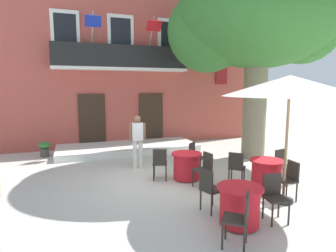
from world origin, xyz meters
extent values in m
plane|color=beige|center=(0.00, 0.00, 0.00)|extent=(120.00, 120.00, 0.00)
cube|color=#B24C42|center=(-0.12, 7.00, 3.75)|extent=(13.00, 4.00, 7.50)
cube|color=#332319|center=(-1.42, 4.97, 1.15)|extent=(1.10, 0.08, 2.30)
cube|color=#332319|center=(1.18, 4.97, 1.15)|extent=(1.10, 0.08, 2.30)
cube|color=silver|center=(-2.32, 4.96, 4.65)|extent=(1.10, 0.08, 1.90)
cube|color=black|center=(-2.32, 4.93, 4.65)|extent=(0.84, 0.04, 1.60)
cube|color=silver|center=(-0.12, 4.96, 4.65)|extent=(1.10, 0.08, 1.90)
cube|color=black|center=(-0.12, 4.93, 4.65)|extent=(0.84, 0.04, 1.60)
cube|color=silver|center=(2.08, 4.96, 4.65)|extent=(1.10, 0.08, 1.90)
cube|color=black|center=(2.08, 4.93, 4.65)|extent=(0.84, 0.04, 1.60)
cube|color=silver|center=(-0.12, 4.67, 3.34)|extent=(5.60, 0.65, 0.12)
cube|color=black|center=(-0.12, 4.38, 3.85)|extent=(5.60, 0.06, 0.90)
cylinder|color=#B2B2B7|center=(-1.32, 4.50, 4.75)|extent=(0.04, 0.95, 1.33)
cube|color=#192D9E|center=(-1.32, 4.05, 5.05)|extent=(0.60, 0.29, 0.38)
cylinder|color=#B2B2B7|center=(1.08, 4.50, 4.75)|extent=(0.04, 0.95, 1.33)
cube|color=red|center=(1.08, 4.05, 5.05)|extent=(0.60, 0.29, 0.38)
cylinder|color=slate|center=(-2.42, 4.70, 3.53)|extent=(0.28, 0.28, 0.26)
ellipsoid|color=#2D7533|center=(-2.42, 4.70, 3.87)|extent=(0.36, 0.36, 0.41)
cylinder|color=slate|center=(-0.88, 4.70, 3.54)|extent=(0.30, 0.30, 0.28)
ellipsoid|color=#2D7533|center=(-0.88, 4.70, 3.86)|extent=(0.39, 0.39, 0.35)
cylinder|color=slate|center=(0.65, 4.70, 3.56)|extent=(0.36, 0.36, 0.32)
ellipsoid|color=#38843D|center=(0.65, 4.70, 3.89)|extent=(0.47, 0.47, 0.35)
cylinder|color=#47423D|center=(2.18, 4.70, 3.56)|extent=(0.25, 0.25, 0.32)
ellipsoid|color=#4C8E38|center=(2.18, 4.70, 3.93)|extent=(0.32, 0.32, 0.43)
cube|color=maroon|center=(4.76, 4.94, 4.12)|extent=(0.60, 0.06, 2.80)
cube|color=silver|center=(-0.12, 3.92, 0.12)|extent=(5.57, 2.16, 0.25)
cylinder|color=#7F755B|center=(4.09, 1.37, 1.70)|extent=(0.84, 0.84, 3.40)
ellipsoid|color=#33702D|center=(4.09, 1.37, 5.00)|extent=(5.81, 5.23, 3.49)
sphere|color=#33702D|center=(2.50, 2.10, 4.56)|extent=(2.91, 2.91, 2.91)
sphere|color=#33702D|center=(5.55, 0.79, 4.71)|extent=(2.62, 2.62, 2.62)
cylinder|color=red|center=(0.73, -0.19, 0.37)|extent=(0.74, 0.74, 0.68)
cylinder|color=red|center=(0.73, -0.19, 0.74)|extent=(0.86, 0.86, 0.04)
cylinder|color=#2D2823|center=(0.73, -0.19, 0.01)|extent=(0.44, 0.44, 0.03)
cylinder|color=#2D2823|center=(-0.08, 0.28, 0.23)|extent=(0.04, 0.04, 0.45)
cylinder|color=#2D2823|center=(0.24, 0.17, 0.23)|extent=(0.04, 0.04, 0.45)
cylinder|color=#2D2823|center=(-0.20, -0.04, 0.23)|extent=(0.04, 0.04, 0.45)
cylinder|color=#2D2823|center=(0.12, -0.15, 0.23)|extent=(0.04, 0.04, 0.45)
cube|color=#2D2823|center=(0.02, 0.07, 0.47)|extent=(0.51, 0.51, 0.04)
cube|color=#2D2823|center=(-0.04, -0.10, 0.70)|extent=(0.37, 0.17, 0.42)
cylinder|color=#2D2823|center=(0.70, -1.12, 0.23)|extent=(0.04, 0.04, 0.45)
cylinder|color=#2D2823|center=(0.65, -0.79, 0.23)|extent=(0.04, 0.04, 0.45)
cylinder|color=#2D2823|center=(1.04, -1.07, 0.23)|extent=(0.04, 0.04, 0.45)
cylinder|color=#2D2823|center=(0.98, -0.73, 0.23)|extent=(0.04, 0.04, 0.45)
cube|color=#2D2823|center=(0.84, -0.93, 0.47)|extent=(0.46, 0.46, 0.04)
cube|color=#2D2823|center=(1.02, -0.90, 0.70)|extent=(0.10, 0.38, 0.42)
cylinder|color=#2D2823|center=(1.54, 0.29, 0.23)|extent=(0.04, 0.04, 0.45)
cylinder|color=#2D2823|center=(1.28, 0.06, 0.23)|extent=(0.04, 0.04, 0.45)
cylinder|color=#2D2823|center=(1.31, 0.54, 0.23)|extent=(0.04, 0.04, 0.45)
cylinder|color=#2D2823|center=(1.06, 0.32, 0.23)|extent=(0.04, 0.04, 0.45)
cube|color=#2D2823|center=(1.30, 0.30, 0.47)|extent=(0.56, 0.56, 0.04)
cube|color=#2D2823|center=(1.18, 0.44, 0.70)|extent=(0.31, 0.28, 0.42)
cylinder|color=red|center=(2.36, -1.56, 0.37)|extent=(0.74, 0.74, 0.68)
cylinder|color=red|center=(2.36, -1.56, 0.74)|extent=(0.86, 0.86, 0.04)
cylinder|color=#2D2823|center=(2.36, -1.56, 0.01)|extent=(0.44, 0.44, 0.03)
cylinder|color=#2D2823|center=(1.81, -0.80, 0.23)|extent=(0.04, 0.04, 0.45)
cylinder|color=#2D2823|center=(2.06, -1.03, 0.23)|extent=(0.04, 0.04, 0.45)
cylinder|color=#2D2823|center=(1.58, -1.04, 0.23)|extent=(0.04, 0.04, 0.45)
cylinder|color=#2D2823|center=(1.82, -1.28, 0.23)|extent=(0.04, 0.04, 0.45)
cube|color=#2D2823|center=(1.82, -1.04, 0.47)|extent=(0.57, 0.57, 0.04)
cube|color=#2D2823|center=(1.69, -1.17, 0.70)|extent=(0.30, 0.29, 0.42)
cylinder|color=#2D2823|center=(2.11, -2.46, 0.23)|extent=(0.04, 0.04, 0.45)
cylinder|color=#2D2823|center=(2.14, -2.12, 0.23)|extent=(0.04, 0.04, 0.45)
cylinder|color=#2D2823|center=(2.45, -2.49, 0.23)|extent=(0.04, 0.04, 0.45)
cylinder|color=#2D2823|center=(2.48, -2.15, 0.23)|extent=(0.04, 0.04, 0.45)
cube|color=#2D2823|center=(2.30, -2.31, 0.47)|extent=(0.43, 0.43, 0.04)
cube|color=#2D2823|center=(2.48, -2.32, 0.70)|extent=(0.07, 0.38, 0.42)
cylinder|color=#2D2823|center=(3.29, -1.53, 0.23)|extent=(0.04, 0.04, 0.45)
cylinder|color=#2D2823|center=(2.96, -1.60, 0.23)|extent=(0.04, 0.04, 0.45)
cylinder|color=#2D2823|center=(3.22, -1.20, 0.23)|extent=(0.04, 0.04, 0.45)
cylinder|color=#2D2823|center=(2.89, -1.27, 0.23)|extent=(0.04, 0.04, 0.45)
cube|color=#2D2823|center=(3.09, -1.40, 0.47)|extent=(0.48, 0.48, 0.04)
cube|color=#2D2823|center=(3.05, -1.22, 0.70)|extent=(0.38, 0.12, 0.42)
cylinder|color=red|center=(0.61, -2.98, 0.37)|extent=(0.74, 0.74, 0.68)
cylinder|color=red|center=(0.61, -2.98, 0.74)|extent=(0.86, 0.86, 0.04)
cylinder|color=#2D2823|center=(0.61, -2.98, 0.01)|extent=(0.44, 0.44, 0.03)
cylinder|color=#2D2823|center=(1.49, -3.30, 0.23)|extent=(0.04, 0.04, 0.45)
cylinder|color=#2D2823|center=(1.15, -3.24, 0.23)|extent=(0.04, 0.04, 0.45)
cylinder|color=#2D2823|center=(1.54, -2.96, 0.23)|extent=(0.04, 0.04, 0.45)
cylinder|color=#2D2823|center=(1.20, -2.91, 0.23)|extent=(0.04, 0.04, 0.45)
cube|color=#2D2823|center=(1.35, -3.10, 0.47)|extent=(0.46, 0.46, 0.04)
cube|color=#2D2823|center=(1.37, -2.93, 0.70)|extent=(0.38, 0.10, 0.42)
cylinder|color=#2D2823|center=(0.55, -2.05, 0.23)|extent=(0.04, 0.04, 0.45)
cylinder|color=#2D2823|center=(0.63, -2.38, 0.23)|extent=(0.04, 0.04, 0.45)
cylinder|color=#2D2823|center=(0.22, -2.13, 0.23)|extent=(0.04, 0.04, 0.45)
cylinder|color=#2D2823|center=(0.30, -2.46, 0.23)|extent=(0.04, 0.04, 0.45)
cube|color=#2D2823|center=(0.42, -2.26, 0.47)|extent=(0.49, 0.49, 0.04)
cube|color=#2D2823|center=(0.25, -2.30, 0.70)|extent=(0.13, 0.38, 0.42)
cylinder|color=#2D2823|center=(-0.11, -3.59, 0.23)|extent=(0.04, 0.04, 0.45)
cylinder|color=#2D2823|center=(0.11, -3.32, 0.23)|extent=(0.04, 0.04, 0.45)
cylinder|color=#2D2823|center=(0.15, -3.80, 0.23)|extent=(0.04, 0.04, 0.45)
cylinder|color=#2D2823|center=(0.37, -3.54, 0.23)|extent=(0.04, 0.04, 0.45)
cube|color=#2D2823|center=(0.13, -3.56, 0.47)|extent=(0.56, 0.56, 0.04)
cube|color=#2D2823|center=(0.27, -3.68, 0.70)|extent=(0.27, 0.32, 0.42)
cylinder|color=#997A56|center=(2.17, -2.39, 1.27)|extent=(0.06, 0.06, 2.55)
cylinder|color=#333333|center=(2.17, -2.39, 0.04)|extent=(0.44, 0.44, 0.08)
cone|color=white|center=(2.17, -2.39, 2.62)|extent=(2.90, 2.90, 0.45)
cylinder|color=#47423D|center=(-3.25, 4.00, 0.16)|extent=(0.32, 0.32, 0.32)
ellipsoid|color=#2D7533|center=(-3.25, 4.00, 0.44)|extent=(0.41, 0.41, 0.25)
cylinder|color=silver|center=(-0.40, 1.36, 0.46)|extent=(0.14, 0.14, 0.91)
cylinder|color=silver|center=(-0.22, 1.36, 0.46)|extent=(0.14, 0.14, 0.91)
cube|color=white|center=(-0.31, 1.36, 1.19)|extent=(0.37, 0.26, 0.56)
sphere|color=brown|center=(-0.31, 1.36, 1.59)|extent=(0.22, 0.22, 0.22)
cylinder|color=brown|center=(-0.53, 1.36, 1.19)|extent=(0.09, 0.09, 0.52)
cylinder|color=brown|center=(-0.09, 1.36, 1.19)|extent=(0.09, 0.09, 0.52)
camera|label=1|loc=(-2.34, -7.25, 2.60)|focal=30.03mm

